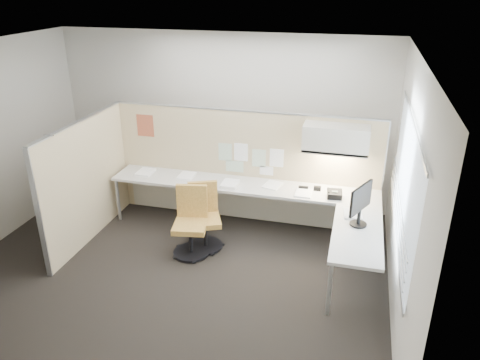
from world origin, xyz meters
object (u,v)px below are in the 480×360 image
(desk, at_px, (262,198))
(chair_left, at_px, (204,218))
(monitor, at_px, (361,203))
(phone, at_px, (334,194))
(chair_right, at_px, (191,224))

(desk, relative_size, chair_left, 4.32)
(monitor, relative_size, phone, 2.37)
(desk, distance_m, monitor, 1.60)
(chair_left, height_order, monitor, monitor)
(chair_left, bearing_deg, phone, -7.03)
(monitor, bearing_deg, chair_left, 109.63)
(chair_right, bearing_deg, chair_left, 49.67)
(chair_left, distance_m, monitor, 2.19)
(desk, distance_m, chair_left, 0.89)
(desk, height_order, chair_left, chair_left)
(phone, bearing_deg, monitor, -70.37)
(monitor, bearing_deg, chair_right, 115.29)
(monitor, height_order, phone, monitor)
(chair_left, bearing_deg, chair_right, -143.69)
(chair_right, distance_m, phone, 2.03)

